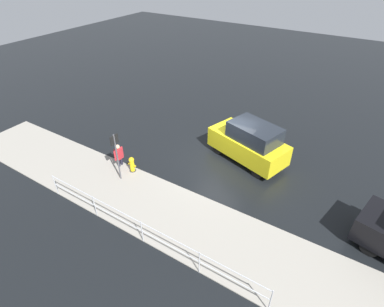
# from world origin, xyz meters

# --- Properties ---
(ground_plane) EXTENTS (60.00, 60.00, 0.00)m
(ground_plane) POSITION_xyz_m (0.00, 0.00, 0.00)
(ground_plane) COLOR black
(kerb_strip) EXTENTS (24.00, 3.20, 0.04)m
(kerb_strip) POSITION_xyz_m (0.00, 4.20, 0.02)
(kerb_strip) COLOR gray
(kerb_strip) RESTS_ON ground
(moving_hatchback) EXTENTS (4.23, 2.77, 2.06)m
(moving_hatchback) POSITION_xyz_m (-1.07, -0.94, 1.03)
(moving_hatchback) COLOR yellow
(moving_hatchback) RESTS_ON ground
(fire_hydrant) EXTENTS (0.42, 0.31, 0.80)m
(fire_hydrant) POSITION_xyz_m (3.18, 2.85, 0.40)
(fire_hydrant) COLOR gold
(fire_hydrant) RESTS_ON ground
(pedestrian) EXTENTS (0.25, 0.57, 1.22)m
(pedestrian) POSITION_xyz_m (3.99, 2.83, 0.68)
(pedestrian) COLOR #B2262D
(pedestrian) RESTS_ON ground
(metal_railing) EXTENTS (9.54, 0.04, 1.05)m
(metal_railing) POSITION_xyz_m (0.09, 5.79, 0.73)
(metal_railing) COLOR #B7BABF
(metal_railing) RESTS_ON ground
(sign_post) EXTENTS (0.07, 0.44, 2.40)m
(sign_post) POSITION_xyz_m (3.26, 3.58, 1.58)
(sign_post) COLOR #4C4C51
(sign_post) RESTS_ON ground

